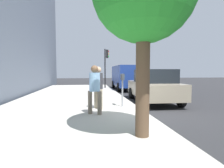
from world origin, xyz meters
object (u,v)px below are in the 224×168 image
Objects in this scene: pedestrian_bystander at (95,86)px; parked_van_far at (126,76)px; pedestrian_at_meter at (98,84)px; parked_sedan_near at (153,86)px; traffic_signal at (106,62)px; parking_meter at (122,83)px.

pedestrian_bystander is 0.33× the size of parked_van_far.
pedestrian_at_meter reaches higher than parked_sedan_near.
pedestrian_at_meter is at bearing 172.04° from traffic_signal.
parking_meter is 0.82× the size of pedestrian_bystander.
parked_sedan_near is 0.85× the size of parked_van_far.
parking_meter is at bearing -15.88° from pedestrian_bystander.
pedestrian_at_meter is 0.38× the size of parked_sedan_near.
traffic_signal is (9.46, -1.32, 1.43)m from pedestrian_at_meter.
parking_meter is 0.83× the size of pedestrian_at_meter.
parked_van_far is at bearing -0.01° from parked_sedan_near.
parking_meter is at bearing 178.34° from traffic_signal.
parking_meter is 0.39× the size of traffic_signal.
traffic_signal is (9.12, -0.26, 1.41)m from parking_meter.
pedestrian_bystander reaches higher than parked_sedan_near.
parked_sedan_near is 7.84m from traffic_signal.
traffic_signal reaches higher than parked_sedan_near.
parking_meter is at bearing 166.54° from parked_van_far.
pedestrian_bystander is 0.39× the size of parked_sedan_near.
parking_meter is at bearing -10.13° from pedestrian_at_meter.
pedestrian_bystander reaches higher than parking_meter.
pedestrian_bystander is 0.48× the size of traffic_signal.
traffic_signal reaches higher than pedestrian_at_meter.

